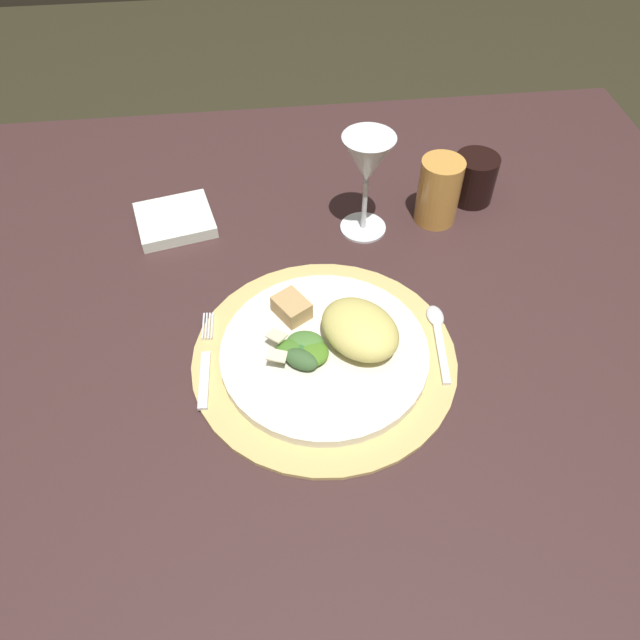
{
  "coord_description": "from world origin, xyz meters",
  "views": [
    {
      "loc": [
        -0.08,
        -0.59,
        1.37
      ],
      "look_at": [
        -0.02,
        -0.06,
        0.76
      ],
      "focal_mm": 34.02,
      "sensor_mm": 36.0,
      "label": 1
    }
  ],
  "objects_px": {
    "spoon": "(438,331)",
    "dark_tumbler": "(474,178)",
    "fork": "(205,363)",
    "napkin": "(175,220)",
    "dining_table": "(329,348)",
    "amber_tumbler": "(439,191)",
    "dinner_plate": "(324,352)",
    "wine_glass": "(367,164)"
  },
  "relations": [
    {
      "from": "fork",
      "to": "napkin",
      "type": "height_order",
      "value": "napkin"
    },
    {
      "from": "wine_glass",
      "to": "dark_tumbler",
      "type": "relative_size",
      "value": 2.1
    },
    {
      "from": "spoon",
      "to": "dark_tumbler",
      "type": "bearing_deg",
      "value": 66.23
    },
    {
      "from": "wine_glass",
      "to": "dining_table",
      "type": "bearing_deg",
      "value": -116.76
    },
    {
      "from": "wine_glass",
      "to": "napkin",
      "type": "bearing_deg",
      "value": 171.71
    },
    {
      "from": "dining_table",
      "to": "wine_glass",
      "type": "distance_m",
      "value": 0.29
    },
    {
      "from": "napkin",
      "to": "dark_tumbler",
      "type": "relative_size",
      "value": 1.47
    },
    {
      "from": "napkin",
      "to": "dark_tumbler",
      "type": "height_order",
      "value": "dark_tumbler"
    },
    {
      "from": "wine_glass",
      "to": "amber_tumbler",
      "type": "distance_m",
      "value": 0.14
    },
    {
      "from": "dining_table",
      "to": "dinner_plate",
      "type": "xyz_separation_m",
      "value": [
        -0.02,
        -0.11,
        0.14
      ]
    },
    {
      "from": "amber_tumbler",
      "to": "dinner_plate",
      "type": "bearing_deg",
      "value": -128.63
    },
    {
      "from": "napkin",
      "to": "amber_tumbler",
      "type": "distance_m",
      "value": 0.42
    },
    {
      "from": "fork",
      "to": "wine_glass",
      "type": "height_order",
      "value": "wine_glass"
    },
    {
      "from": "dinner_plate",
      "to": "napkin",
      "type": "height_order",
      "value": "dinner_plate"
    },
    {
      "from": "dinner_plate",
      "to": "wine_glass",
      "type": "relative_size",
      "value": 1.64
    },
    {
      "from": "napkin",
      "to": "dark_tumbler",
      "type": "distance_m",
      "value": 0.49
    },
    {
      "from": "dining_table",
      "to": "fork",
      "type": "relative_size",
      "value": 8.21
    },
    {
      "from": "spoon",
      "to": "wine_glass",
      "type": "bearing_deg",
      "value": 105.82
    },
    {
      "from": "spoon",
      "to": "amber_tumbler",
      "type": "relative_size",
      "value": 1.24
    },
    {
      "from": "dark_tumbler",
      "to": "spoon",
      "type": "bearing_deg",
      "value": -113.77
    },
    {
      "from": "fork",
      "to": "amber_tumbler",
      "type": "height_order",
      "value": "amber_tumbler"
    },
    {
      "from": "wine_glass",
      "to": "spoon",
      "type": "bearing_deg",
      "value": -74.18
    },
    {
      "from": "amber_tumbler",
      "to": "dark_tumbler",
      "type": "xyz_separation_m",
      "value": [
        0.07,
        0.04,
        -0.01
      ]
    },
    {
      "from": "wine_glass",
      "to": "amber_tumbler",
      "type": "height_order",
      "value": "wine_glass"
    },
    {
      "from": "dining_table",
      "to": "wine_glass",
      "type": "bearing_deg",
      "value": 63.24
    },
    {
      "from": "napkin",
      "to": "dark_tumbler",
      "type": "bearing_deg",
      "value": 1.6
    },
    {
      "from": "wine_glass",
      "to": "fork",
      "type": "bearing_deg",
      "value": -134.81
    },
    {
      "from": "dark_tumbler",
      "to": "dinner_plate",
      "type": "bearing_deg",
      "value": -132.52
    },
    {
      "from": "dining_table",
      "to": "spoon",
      "type": "height_order",
      "value": "spoon"
    },
    {
      "from": "dinner_plate",
      "to": "napkin",
      "type": "bearing_deg",
      "value": 124.81
    },
    {
      "from": "napkin",
      "to": "wine_glass",
      "type": "height_order",
      "value": "wine_glass"
    },
    {
      "from": "dining_table",
      "to": "fork",
      "type": "height_order",
      "value": "fork"
    },
    {
      "from": "dark_tumbler",
      "to": "amber_tumbler",
      "type": "bearing_deg",
      "value": -148.22
    },
    {
      "from": "fork",
      "to": "napkin",
      "type": "relative_size",
      "value": 1.34
    },
    {
      "from": "dinner_plate",
      "to": "spoon",
      "type": "xyz_separation_m",
      "value": [
        0.16,
        0.02,
        -0.0
      ]
    },
    {
      "from": "dark_tumbler",
      "to": "napkin",
      "type": "bearing_deg",
      "value": -178.4
    },
    {
      "from": "dining_table",
      "to": "napkin",
      "type": "relative_size",
      "value": 10.98
    },
    {
      "from": "spoon",
      "to": "dark_tumbler",
      "type": "distance_m",
      "value": 0.31
    },
    {
      "from": "dining_table",
      "to": "dinner_plate",
      "type": "height_order",
      "value": "dinner_plate"
    },
    {
      "from": "dining_table",
      "to": "napkin",
      "type": "height_order",
      "value": "napkin"
    },
    {
      "from": "napkin",
      "to": "wine_glass",
      "type": "distance_m",
      "value": 0.32
    },
    {
      "from": "amber_tumbler",
      "to": "wine_glass",
      "type": "bearing_deg",
      "value": -174.04
    }
  ]
}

